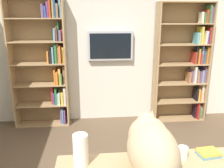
# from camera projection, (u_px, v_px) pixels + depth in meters

# --- Properties ---
(wall_back) EXTENTS (4.52, 0.06, 2.70)m
(wall_back) POSITION_uv_depth(u_px,v_px,m) (111.00, 44.00, 3.98)
(wall_back) COLOR silver
(wall_back) RESTS_ON ground
(bookshelf_left) EXTENTS (0.91, 0.28, 2.03)m
(bookshelf_left) POSITION_uv_depth(u_px,v_px,m) (187.00, 63.00, 4.02)
(bookshelf_left) COLOR tan
(bookshelf_left) RESTS_ON ground
(bookshelf_right) EXTENTS (0.88, 0.28, 2.13)m
(bookshelf_right) POSITION_uv_depth(u_px,v_px,m) (46.00, 62.00, 3.80)
(bookshelf_right) COLOR tan
(bookshelf_right) RESTS_ON ground
(wall_mounted_tv) EXTENTS (0.76, 0.07, 0.49)m
(wall_mounted_tv) POSITION_uv_depth(u_px,v_px,m) (110.00, 46.00, 3.90)
(wall_mounted_tv) COLOR #B7B7BC
(cat) EXTENTS (0.33, 0.71, 0.39)m
(cat) POSITION_uv_depth(u_px,v_px,m) (151.00, 146.00, 1.59)
(cat) COLOR #D1B284
(cat) RESTS_ON desk
(paper_towel_roll) EXTENTS (0.11, 0.11, 0.24)m
(paper_towel_roll) POSITION_uv_depth(u_px,v_px,m) (81.00, 150.00, 1.68)
(paper_towel_roll) COLOR white
(paper_towel_roll) RESTS_ON desk
(coffee_mug) EXTENTS (0.08, 0.08, 0.10)m
(coffee_mug) POSITION_uv_depth(u_px,v_px,m) (183.00, 153.00, 1.77)
(coffee_mug) COLOR white
(coffee_mug) RESTS_ON desk
(desk_book_stack) EXTENTS (0.18, 0.14, 0.04)m
(desk_book_stack) POSITION_uv_depth(u_px,v_px,m) (208.00, 153.00, 1.81)
(desk_book_stack) COLOR #6699A8
(desk_book_stack) RESTS_ON desk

